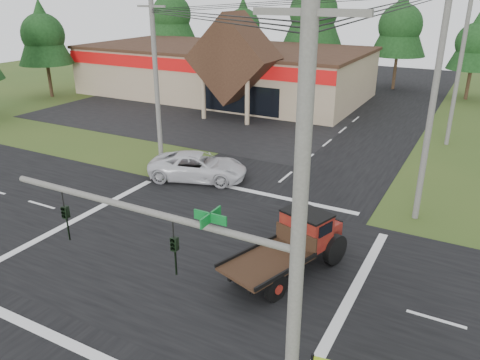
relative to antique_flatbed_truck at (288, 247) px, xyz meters
The scene contains 18 objects.
ground 4.38m from the antique_flatbed_truck, behind, with size 120.00×120.00×0.00m, color #324F1C.
road_ns 4.38m from the antique_flatbed_truck, behind, with size 12.00×120.00×0.02m, color black.
road_ew 4.38m from the antique_flatbed_truck, behind, with size 120.00×12.00×0.02m, color black.
parking_apron 26.15m from the antique_flatbed_truck, 134.16° to the left, with size 28.00×14.00×0.02m, color black.
cvs_building 35.47m from the antique_flatbed_truck, 124.18° to the left, with size 30.40×18.20×9.19m.
traffic_signal_mast 8.55m from the antique_flatbed_truck, 78.24° to the right, with size 8.12×0.24×7.00m.
utility_pole_nr 9.53m from the antique_flatbed_truck, 66.97° to the right, with size 2.00×0.30×11.00m.
utility_pole_nw 15.05m from the antique_flatbed_truck, 147.61° to the left, with size 2.00×0.30×10.50m.
utility_pole_ne 9.81m from the antique_flatbed_truck, 63.88° to the left, with size 2.00×0.30×11.50m.
utility_pole_n 22.53m from the antique_flatbed_truck, 80.09° to the left, with size 2.00×0.30×11.20m.
tree_row_a 52.88m from the antique_flatbed_truck, 130.72° to the left, with size 6.72×6.72×12.12m.
tree_row_b 48.56m from the antique_flatbed_truck, 120.11° to the left, with size 5.60×5.60×10.10m.
tree_row_c 43.80m from the antique_flatbed_truck, 109.22° to the left, with size 7.28×7.28×13.13m.
tree_row_d 42.41m from the antique_flatbed_truck, 95.75° to the left, with size 6.16×6.16×11.11m.
tree_row_e 40.21m from the antique_flatbed_truck, 84.54° to the left, with size 5.04×5.04×9.09m.
tree_side_w 41.60m from the antique_flatbed_truck, 151.40° to the left, with size 5.60×5.60×10.10m.
antique_flatbed_truck is the anchor object (origin of this frame).
white_pickup 11.24m from the antique_flatbed_truck, 141.67° to the left, with size 2.71×5.89×1.64m, color silver.
Camera 1 is at (10.28, -15.03, 10.71)m, focal length 35.00 mm.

